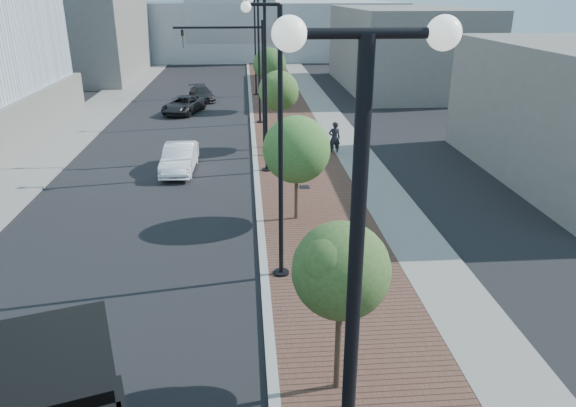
{
  "coord_description": "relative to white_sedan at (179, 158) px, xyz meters",
  "views": [
    {
      "loc": [
        -0.51,
        -6.97,
        9.47
      ],
      "look_at": [
        1.0,
        12.0,
        2.0
      ],
      "focal_mm": 33.75,
      "sensor_mm": 36.0,
      "label": 1
    }
  ],
  "objects": [
    {
      "name": "commercial_block_ne",
      "position": [
        20.27,
        27.46,
        3.23
      ],
      "size": [
        12.0,
        22.0,
        8.0
      ],
      "primitive_type": "cube",
      "color": "#65605B",
      "rests_on": "ground"
    },
    {
      "name": "concrete_strip",
      "position": [
        10.47,
        17.46,
        -0.71
      ],
      "size": [
        2.4,
        140.0,
        0.13
      ],
      "primitive_type": "cube",
      "color": "slate",
      "rests_on": "ground"
    },
    {
      "name": "streetlight_4",
      "position": [
        4.87,
        23.46,
        4.05
      ],
      "size": [
        1.72,
        0.56,
        9.28
      ],
      "color": "black",
      "rests_on": "ground"
    },
    {
      "name": "tree_2",
      "position": [
        5.92,
        4.49,
        2.9
      ],
      "size": [
        2.54,
        2.51,
        4.94
      ],
      "color": "#382619",
      "rests_on": "ground"
    },
    {
      "name": "curb",
      "position": [
        4.27,
        17.46,
        -0.7
      ],
      "size": [
        0.3,
        140.0,
        0.14
      ],
      "primitive_type": "cube",
      "color": "gray",
      "rests_on": "ground"
    },
    {
      "name": "dark_car_mid",
      "position": [
        -1.34,
        15.87,
        -0.07
      ],
      "size": [
        3.74,
        5.48,
        1.39
      ],
      "primitive_type": "imported",
      "rotation": [
        0.0,
        0.0,
        -0.31
      ],
      "color": "black",
      "rests_on": "ground"
    },
    {
      "name": "tree_0",
      "position": [
        5.92,
        -18.51,
        2.66
      ],
      "size": [
        2.38,
        2.33,
        4.6
      ],
      "color": "#382619",
      "rests_on": "ground"
    },
    {
      "name": "sidewalk",
      "position": [
        7.77,
        17.46,
        -0.71
      ],
      "size": [
        7.0,
        140.0,
        0.12
      ],
      "primitive_type": "cube",
      "color": "#4C2D23",
      "rests_on": "ground"
    },
    {
      "name": "utility_cover_2",
      "position": [
        6.67,
        -3.54,
        -0.64
      ],
      "size": [
        0.5,
        0.5,
        0.02
      ],
      "primitive_type": "cube",
      "color": "black",
      "rests_on": "sidewalk"
    },
    {
      "name": "utility_cover_1",
      "position": [
        6.67,
        -14.54,
        -0.64
      ],
      "size": [
        0.5,
        0.5,
        0.02
      ],
      "primitive_type": "cube",
      "color": "black",
      "rests_on": "sidewalk"
    },
    {
      "name": "tree_1",
      "position": [
        5.92,
        -7.51,
        2.48
      ],
      "size": [
        2.87,
        2.87,
        4.7
      ],
      "color": "#382619",
      "rests_on": "ground"
    },
    {
      "name": "streetlight_2",
      "position": [
        4.87,
        -0.54,
        4.05
      ],
      "size": [
        1.72,
        0.56,
        9.28
      ],
      "color": "black",
      "rests_on": "ground"
    },
    {
      "name": "streetlight_1",
      "position": [
        4.76,
        -12.54,
        3.57
      ],
      "size": [
        1.44,
        0.56,
        9.21
      ],
      "color": "black",
      "rests_on": "ground"
    },
    {
      "name": "white_sedan",
      "position": [
        0.0,
        0.0,
        0.0
      ],
      "size": [
        1.8,
        4.74,
        1.54
      ],
      "primitive_type": "imported",
      "rotation": [
        0.0,
        0.0,
        -0.04
      ],
      "color": "white",
      "rests_on": "ground"
    },
    {
      "name": "commercial_block_nw",
      "position": [
        -15.73,
        37.46,
        4.23
      ],
      "size": [
        14.0,
        20.0,
        10.0
      ],
      "primitive_type": "cube",
      "color": "slate",
      "rests_on": "ground"
    },
    {
      "name": "pedestrian",
      "position": [
        9.21,
        2.74,
        0.26
      ],
      "size": [
        0.79,
        0.55,
        2.06
      ],
      "primitive_type": "imported",
      "rotation": [
        0.0,
        0.0,
        3.22
      ],
      "color": "black",
      "rests_on": "ground"
    },
    {
      "name": "traffic_mast",
      "position": [
        3.97,
        2.46,
        4.21
      ],
      "size": [
        5.09,
        0.2,
        8.0
      ],
      "color": "black",
      "rests_on": "ground"
    },
    {
      "name": "tree_3",
      "position": [
        5.92,
        16.49,
        3.06
      ],
      "size": [
        2.74,
        2.74,
        5.21
      ],
      "color": "#382619",
      "rests_on": "ground"
    },
    {
      "name": "west_sidewalk",
      "position": [
        -8.73,
        17.46,
        -0.71
      ],
      "size": [
        4.0,
        140.0,
        0.12
      ],
      "primitive_type": "cube",
      "color": "slate",
      "rests_on": "ground"
    },
    {
      "name": "convention_center",
      "position": [
        2.27,
        62.46,
        5.23
      ],
      "size": [
        50.0,
        30.0,
        50.0
      ],
      "color": "#9CA1A6",
      "rests_on": "ground"
    },
    {
      "name": "dark_car_far",
      "position": [
        -0.23,
        21.43,
        -0.13
      ],
      "size": [
        2.94,
        4.71,
        1.27
      ],
      "primitive_type": "imported",
      "rotation": [
        0.0,
        0.0,
        0.28
      ],
      "color": "black",
      "rests_on": "ground"
    },
    {
      "name": "streetlight_3",
      "position": [
        4.76,
        11.46,
        3.57
      ],
      "size": [
        1.44,
        0.56,
        9.21
      ],
      "color": "black",
      "rests_on": "ground"
    }
  ]
}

